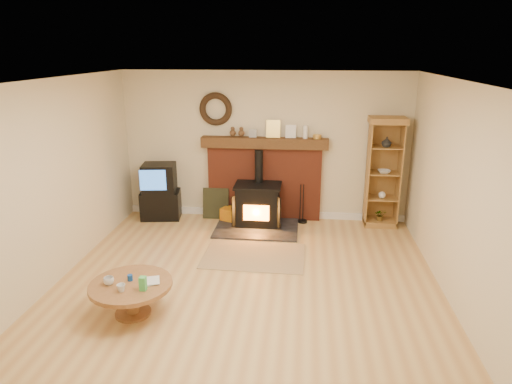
# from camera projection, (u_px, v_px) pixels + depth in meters

# --- Properties ---
(ground) EXTENTS (5.50, 5.50, 0.00)m
(ground) POSITION_uv_depth(u_px,v_px,m) (245.00, 291.00, 5.79)
(ground) COLOR tan
(ground) RESTS_ON ground
(room_shell) EXTENTS (5.02, 5.52, 2.61)m
(room_shell) POSITION_uv_depth(u_px,v_px,m) (243.00, 158.00, 5.36)
(room_shell) COLOR beige
(room_shell) RESTS_ON ground
(chimney_breast) EXTENTS (2.20, 0.22, 1.78)m
(chimney_breast) POSITION_uv_depth(u_px,v_px,m) (264.00, 175.00, 8.08)
(chimney_breast) COLOR maroon
(chimney_breast) RESTS_ON ground
(wood_stove) EXTENTS (1.40, 1.00, 1.30)m
(wood_stove) POSITION_uv_depth(u_px,v_px,m) (258.00, 206.00, 7.84)
(wood_stove) COLOR black
(wood_stove) RESTS_ON ground
(area_rug) EXTENTS (1.51, 1.05, 0.01)m
(area_rug) POSITION_uv_depth(u_px,v_px,m) (254.00, 256.00, 6.77)
(area_rug) COLOR brown
(area_rug) RESTS_ON ground
(tv_unit) EXTENTS (0.74, 0.57, 1.00)m
(tv_unit) POSITION_uv_depth(u_px,v_px,m) (160.00, 192.00, 8.18)
(tv_unit) COLOR black
(tv_unit) RESTS_ON ground
(curio_cabinet) EXTENTS (0.60, 0.44, 1.88)m
(curio_cabinet) POSITION_uv_depth(u_px,v_px,m) (383.00, 172.00, 7.72)
(curio_cabinet) COLOR olive
(curio_cabinet) RESTS_ON ground
(firelog_box) EXTENTS (0.46, 0.38, 0.25)m
(firelog_box) POSITION_uv_depth(u_px,v_px,m) (233.00, 215.00, 8.08)
(firelog_box) COLOR #EDB10D
(firelog_box) RESTS_ON ground
(leaning_painting) EXTENTS (0.47, 0.12, 0.56)m
(leaning_painting) POSITION_uv_depth(u_px,v_px,m) (216.00, 203.00, 8.21)
(leaning_painting) COLOR black
(leaning_painting) RESTS_ON ground
(fire_tools) EXTENTS (0.16, 0.16, 0.70)m
(fire_tools) POSITION_uv_depth(u_px,v_px,m) (302.00, 217.00, 8.06)
(fire_tools) COLOR black
(fire_tools) RESTS_ON ground
(coffee_table) EXTENTS (0.94, 0.94, 0.56)m
(coffee_table) POSITION_uv_depth(u_px,v_px,m) (131.00, 289.00, 5.20)
(coffee_table) COLOR brown
(coffee_table) RESTS_ON ground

